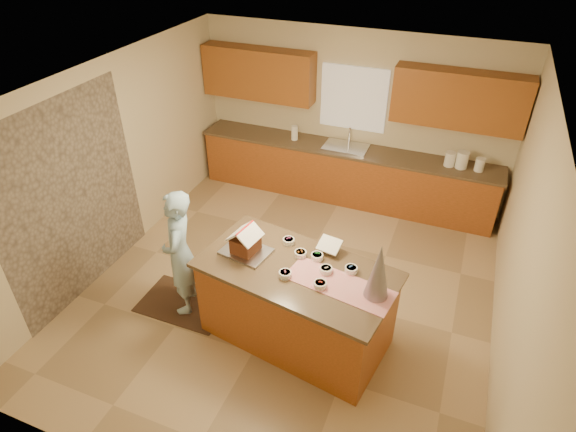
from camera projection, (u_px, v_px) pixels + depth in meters
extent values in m
plane|color=tan|center=(289.00, 288.00, 6.32)|extent=(5.50, 5.50, 0.00)
plane|color=silver|center=(290.00, 88.00, 4.80)|extent=(5.50, 5.50, 0.00)
plane|color=beige|center=(353.00, 116.00, 7.68)|extent=(5.50, 5.50, 0.00)
plane|color=beige|center=(149.00, 393.00, 3.45)|extent=(5.50, 5.50, 0.00)
plane|color=beige|center=(113.00, 164.00, 6.33)|extent=(5.50, 5.50, 0.00)
plane|color=beige|center=(523.00, 251.00, 4.80)|extent=(5.50, 5.50, 0.00)
plane|color=gray|center=(73.00, 201.00, 5.76)|extent=(0.00, 2.50, 2.50)
cube|color=white|center=(354.00, 98.00, 7.49)|extent=(1.05, 0.03, 1.00)
cube|color=#A14D21|center=(344.00, 174.00, 7.96)|extent=(4.80, 0.60, 0.88)
cube|color=brown|center=(346.00, 149.00, 7.70)|extent=(4.85, 0.63, 0.04)
cube|color=#9B4D21|center=(259.00, 74.00, 7.70)|extent=(1.85, 0.35, 0.80)
cube|color=#9B4D21|center=(459.00, 99.00, 6.76)|extent=(1.85, 0.35, 0.80)
cube|color=silver|center=(346.00, 150.00, 7.71)|extent=(0.70, 0.45, 0.12)
cylinder|color=silver|center=(349.00, 136.00, 7.75)|extent=(0.03, 0.03, 0.28)
cube|color=#A14D21|center=(296.00, 305.00, 5.38)|extent=(2.15, 1.32, 0.98)
cube|color=brown|center=(297.00, 270.00, 5.09)|extent=(2.25, 1.43, 0.04)
cube|color=red|center=(339.00, 285.00, 4.86)|extent=(1.17, 0.58, 0.01)
cube|color=silver|center=(246.00, 251.00, 5.30)|extent=(0.57, 0.46, 0.03)
cube|color=white|center=(329.00, 245.00, 5.25)|extent=(0.27, 0.23, 0.11)
cone|color=#9E9EA9|center=(379.00, 271.00, 4.58)|extent=(0.28, 0.28, 0.61)
cube|color=black|center=(185.00, 303.00, 6.09)|extent=(1.11, 0.72, 0.01)
imported|color=#9BC1DC|center=(180.00, 253.00, 5.61)|extent=(0.59, 0.70, 1.63)
cylinder|color=white|center=(450.00, 159.00, 7.14)|extent=(0.16, 0.16, 0.22)
cylinder|color=white|center=(462.00, 160.00, 7.08)|extent=(0.18, 0.18, 0.25)
cylinder|color=white|center=(480.00, 165.00, 7.02)|extent=(0.14, 0.14, 0.20)
cylinder|color=white|center=(295.00, 133.00, 7.89)|extent=(0.11, 0.11, 0.24)
cube|color=maroon|center=(246.00, 244.00, 5.24)|extent=(0.29, 0.30, 0.18)
cube|color=white|center=(239.00, 231.00, 5.19)|extent=(0.21, 0.34, 0.14)
cube|color=white|center=(250.00, 235.00, 5.12)|extent=(0.21, 0.34, 0.14)
cylinder|color=red|center=(245.00, 228.00, 5.12)|extent=(0.07, 0.31, 0.02)
cylinder|color=blue|center=(351.00, 269.00, 5.02)|extent=(0.13, 0.13, 0.06)
cylinder|color=#CE6724|center=(301.00, 254.00, 5.24)|extent=(0.13, 0.13, 0.06)
cylinder|color=#DA678A|center=(285.00, 274.00, 4.96)|extent=(0.13, 0.13, 0.06)
cylinder|color=green|center=(317.00, 257.00, 5.20)|extent=(0.13, 0.13, 0.06)
cylinder|color=#9D347D|center=(289.00, 241.00, 5.42)|extent=(0.13, 0.13, 0.06)
cylinder|color=silver|center=(326.00, 270.00, 5.01)|extent=(0.13, 0.13, 0.06)
cylinder|color=red|center=(320.00, 285.00, 4.83)|extent=(0.13, 0.13, 0.06)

